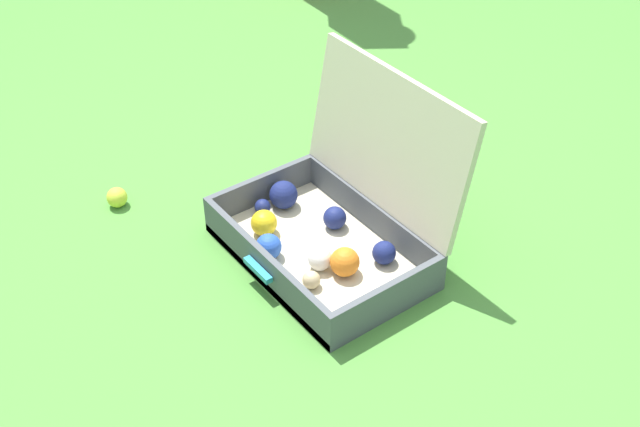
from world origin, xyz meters
TOP-DOWN VIEW (x-y plane):
  - ground_plane at (0.00, 0.00)m, footprint 16.00×16.00m
  - open_suitcase at (0.08, 0.09)m, footprint 0.59×0.48m
  - stray_ball_on_grass at (-0.46, -0.31)m, footprint 0.06×0.06m

SIDE VIEW (x-z plane):
  - ground_plane at x=0.00m, z-range 0.00..0.00m
  - stray_ball_on_grass at x=-0.46m, z-range 0.00..0.06m
  - open_suitcase at x=0.08m, z-range -0.14..0.35m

